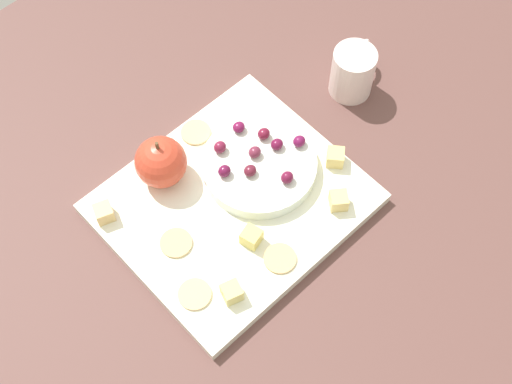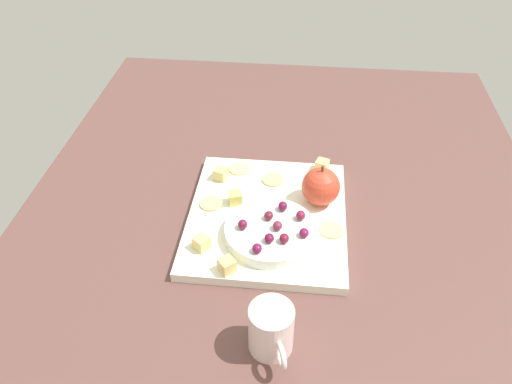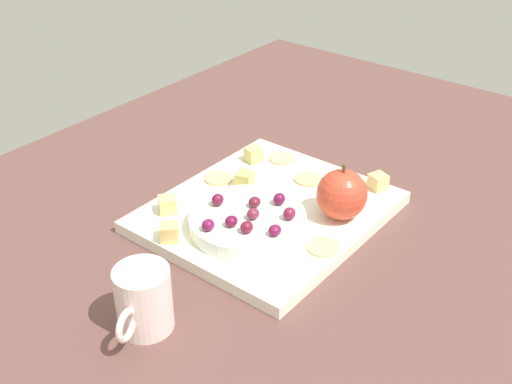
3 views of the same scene
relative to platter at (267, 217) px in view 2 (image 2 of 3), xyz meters
The scene contains 24 objects.
table 4.92cm from the platter, 43.39° to the right, with size 130.71×103.87×3.08cm, color brown.
platter is the anchor object (origin of this frame).
serving_dish 6.60cm from the platter, 169.73° to the right, with size 16.59×16.59×2.21cm, color white.
apple_whole 11.77cm from the platter, 65.03° to the right, with size 7.40×7.40×7.40cm, color #D1422B.
apple_stem 14.03cm from the platter, 65.03° to the right, with size 0.50×0.50×1.20cm, color brown.
cheese_cube_0 14.97cm from the platter, 133.87° to the left, with size 2.45×2.45×2.45cm, color #EECF77.
cheese_cube_1 14.48cm from the platter, 47.20° to the left, with size 2.45×2.45×2.45cm, color #E1CF74.
cheese_cube_2 18.10cm from the platter, 34.67° to the right, with size 2.45×2.45×2.45cm, color #EDC478.
cheese_cube_3 7.22cm from the platter, 69.34° to the left, with size 2.45×2.45×2.45cm, color #E7D269.
cheese_cube_4 16.18cm from the platter, 160.10° to the left, with size 2.45×2.45×2.45cm, color #E7C974.
cracker_0 15.05cm from the platter, 28.09° to the left, with size 4.48×4.48×0.40cm, color #DEBA83.
cracker_1 11.24cm from the platter, 82.39° to the left, with size 4.48×4.48×0.40cm, color #E4B87A.
cracker_2 10.29cm from the platter, ahead, with size 4.48×4.48×0.40cm, color #D8B47B.
cracker_3 12.73cm from the platter, 106.49° to the right, with size 4.48×4.48×0.40cm, color #D6BB81.
grape_0 10.94cm from the platter, 158.69° to the right, with size 1.87×1.68×1.64cm, color maroon.
grape_1 8.19cm from the platter, 118.05° to the right, with size 1.87×1.68×1.75cm, color maroon.
grape_2 4.85cm from the platter, 115.22° to the right, with size 1.87×1.68×1.74cm, color maroon.
grape_3 11.14cm from the platter, 137.43° to the right, with size 1.87×1.68×1.49cm, color maroon.
grape_4 5.52cm from the platter, behind, with size 1.87×1.68×1.50cm, color maroon.
grape_5 7.88cm from the platter, 160.07° to the right, with size 1.87×1.68×1.60cm, color maroon.
grape_6 8.80cm from the platter, 150.75° to the left, with size 1.87×1.68×1.77cm, color maroon.
grape_7 12.96cm from the platter, behind, with size 1.87×1.68×1.59cm, color maroon.
grape_8 10.48cm from the platter, behind, with size 1.87×1.68×1.53cm, color maroon.
cup 28.04cm from the platter, behind, with size 9.60×6.66×8.21cm.
Camera 2 is at (-74.87, -2.43, 69.41)cm, focal length 35.59 mm.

